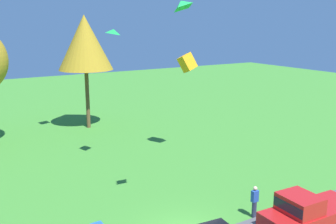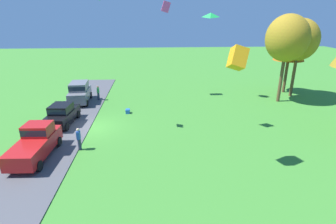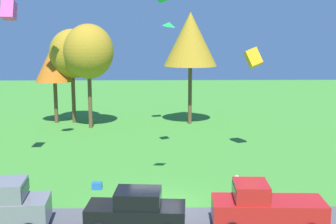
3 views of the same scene
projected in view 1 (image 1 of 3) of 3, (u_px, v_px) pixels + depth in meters
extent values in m
cube|color=red|center=(311.00, 218.00, 18.35)|extent=(5.08, 2.11, 1.00)
cube|color=red|center=(300.00, 204.00, 17.77)|extent=(1.57, 1.82, 0.80)
cube|color=#19232D|center=(300.00, 204.00, 17.77)|extent=(1.60, 1.79, 0.44)
cylinder|color=black|center=(319.00, 211.00, 20.04)|extent=(0.69, 0.27, 0.68)
cylinder|color=#2D334C|center=(254.00, 209.00, 20.17)|extent=(0.24, 0.24, 0.88)
cube|color=#2851AD|center=(255.00, 196.00, 20.00)|extent=(0.36, 0.22, 0.60)
sphere|color=beige|center=(255.00, 188.00, 19.91)|extent=(0.22, 0.22, 0.22)
cylinder|color=brown|center=(88.00, 99.00, 36.98)|extent=(0.36, 0.36, 5.54)
cone|color=olive|center=(85.00, 42.00, 35.80)|extent=(4.98, 4.98, 4.98)
cube|color=orange|center=(187.00, 63.00, 28.59)|extent=(1.23, 1.20, 1.58)
pyramid|color=green|center=(181.00, 5.00, 17.20)|extent=(1.02, 1.05, 0.59)
pyramid|color=green|center=(114.00, 32.00, 24.78)|extent=(1.01, 1.17, 0.43)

